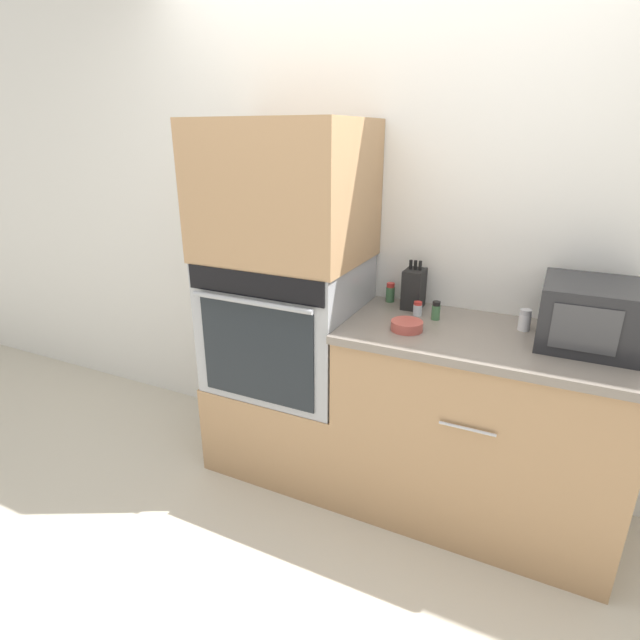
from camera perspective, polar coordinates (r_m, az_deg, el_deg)
The scene contains 13 objects.
ground_plane at distance 2.60m, azimuth 1.00°, elevation -20.92°, with size 12.00×12.00×0.00m, color beige.
wall_back at distance 2.58m, azimuth 7.16°, elevation 9.89°, with size 8.00×0.05×2.50m.
oven_cabinet_base at distance 2.81m, azimuth -3.45°, elevation -11.30°, with size 0.75×0.60×0.48m.
wall_oven at distance 2.55m, azimuth -3.76°, elevation -0.26°, with size 0.73×0.64×0.67m.
oven_cabinet_upper at distance 2.40m, azimuth -4.09°, elevation 14.46°, with size 0.75×0.60×0.63m.
counter_unit at distance 2.43m, azimuth 17.39°, elevation -11.67°, with size 1.22×0.63×0.92m.
microwave at distance 2.25m, azimuth 28.49°, elevation 0.57°, with size 0.37×0.38×0.26m.
knife_block at distance 2.46m, azimuth 10.68°, elevation 3.57°, with size 0.09×0.13×0.24m.
bowl at distance 2.19m, azimuth 9.89°, elevation -0.64°, with size 0.14×0.14×0.04m.
condiment_jar_near at distance 2.32m, azimuth 22.35°, elevation -0.01°, with size 0.05×0.05×0.09m.
condiment_jar_mid at distance 2.37m, azimuth 11.09°, elevation 1.27°, with size 0.04×0.04×0.07m.
condiment_jar_far at distance 2.54m, azimuth 8.04°, elevation 3.12°, with size 0.04×0.04×0.10m.
condiment_jar_back at distance 2.33m, azimuth 13.11°, elevation 1.04°, with size 0.04×0.04×0.09m.
Camera 1 is at (0.81, -1.77, 1.72)m, focal length 28.00 mm.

